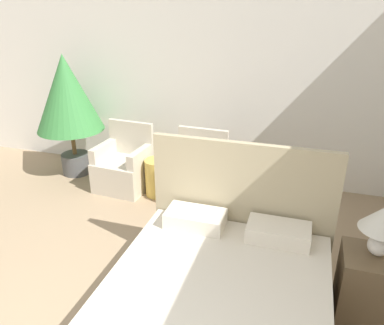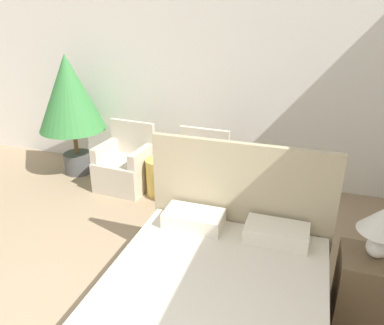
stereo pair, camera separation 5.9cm
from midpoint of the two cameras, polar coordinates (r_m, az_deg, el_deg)
wall_back at (r=5.21m, az=2.62°, el=13.00°), size 10.00×0.06×2.90m
bed at (r=2.91m, az=2.80°, el=-22.11°), size 1.62×1.99×1.31m
armchair_near_window_left at (r=5.19m, az=-10.68°, el=-1.00°), size 0.71×0.65×0.89m
armchair_near_window_right at (r=4.82m, az=0.39°, el=-2.55°), size 0.69×0.63×0.89m
potted_palm at (r=5.57m, az=-18.76°, el=9.45°), size 0.94×0.94×1.75m
nightstand at (r=3.45m, az=25.07°, el=-16.68°), size 0.49×0.43×0.58m
table_lamp at (r=3.16m, az=26.76°, el=-8.11°), size 0.36×0.36×0.43m
side_table at (r=4.97m, az=-5.51°, el=-2.25°), size 0.34×0.34×0.49m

